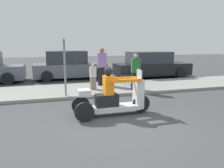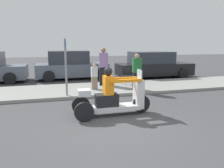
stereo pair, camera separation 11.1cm
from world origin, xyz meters
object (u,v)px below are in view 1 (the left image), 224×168
Objects in this scene: spectator_far_back at (102,67)px; spectator_with_child at (136,72)px; parked_car_lot_left at (69,66)px; folding_chair_curbside at (125,74)px; street_sign at (65,65)px; motorcycle_trike at (113,98)px; spectator_by_tree at (93,77)px; parked_car_lot_right at (151,65)px.

spectator_with_child is at bearing -49.78° from spectator_far_back.
spectator_far_back is 3.38m from parked_car_lot_left.
folding_chair_curbside is at bearing 89.47° from spectator_with_child.
parked_car_lot_left is (-2.47, 4.52, -0.09)m from spectator_with_child.
spectator_with_child is 3.11m from street_sign.
spectator_with_child is 1.92× the size of folding_chair_curbside.
motorcycle_trike is 2.08× the size of spectator_by_tree.
parked_car_lot_left is (-0.61, 7.24, 0.27)m from motorcycle_trike.
spectator_by_tree is 0.53× the size of street_sign.
spectator_by_tree is (-0.61, -0.84, -0.31)m from spectator_far_back.
spectator_far_back is 0.39× the size of parked_car_lot_right.
spectator_with_child is at bearing -61.32° from parked_car_lot_left.
parked_car_lot_left is at bearing 99.69° from spectator_by_tree.
motorcycle_trike is 0.57× the size of parked_car_lot_left.
folding_chair_curbside is 0.17× the size of parked_car_lot_right.
parked_car_lot_left is (-2.48, 3.17, 0.16)m from folding_chair_curbside.
spectator_far_back is at bearing -67.53° from parked_car_lot_left.
spectator_with_child is 0.72× the size of street_sign.
parked_car_lot_left is 4.90m from street_sign.
street_sign is at bearing -137.65° from spectator_far_back.
parked_car_lot_left is at bearing 169.85° from parked_car_lot_right.
motorcycle_trike is 4.20m from spectator_far_back.
street_sign reaches higher than spectator_far_back.
parked_car_lot_right is at bearing 55.27° from motorcycle_trike.
spectator_far_back is at bearing 130.22° from spectator_with_child.
parked_car_lot_left is at bearing 118.68° from spectator_with_child.
parked_car_lot_right is (2.52, 2.27, 0.13)m from folding_chair_curbside.
folding_chair_curbside is at bearing 23.76° from spectator_by_tree.
folding_chair_curbside is at bearing 65.29° from motorcycle_trike.
parked_car_lot_right reaches higher than spectator_by_tree.
spectator_far_back reaches higher than folding_chair_curbside.
motorcycle_trike is 2.80m from street_sign.
folding_chair_curbside is 3.40m from parked_car_lot_right.
spectator_by_tree reaches higher than folding_chair_curbside.
parked_car_lot_right is at bearing 35.32° from spectator_by_tree.
spectator_far_back is 2.57m from street_sign.
spectator_by_tree is at bearing 34.54° from street_sign.
spectator_by_tree is 1.67m from street_sign.
street_sign is (-1.88, -1.72, 0.33)m from spectator_far_back.
folding_chair_curbside is 4.03m from parked_car_lot_left.
spectator_by_tree is at bearing 162.88° from spectator_with_child.
folding_chair_curbside is at bearing -51.92° from parked_car_lot_left.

